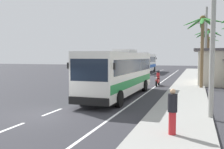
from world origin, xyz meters
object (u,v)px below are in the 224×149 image
object	(u,v)px
coach_bus_far_lane	(145,62)
palm_third	(209,46)
utility_pole_mid	(206,45)
motorcycle_beside_bus	(158,80)
palm_nearest	(203,36)
utility_pole_nearest	(213,10)
palm_second	(208,43)
coach_bus_foreground	(120,72)
utility_pole_far	(204,44)
pedestrian_near_kerb	(172,111)

from	to	relation	value
coach_bus_far_lane	palm_third	bearing A→B (deg)	-3.13
coach_bus_far_lane	utility_pole_mid	bearing A→B (deg)	-63.01
motorcycle_beside_bus	palm_nearest	xyz separation A→B (m)	(4.37, -1.41, 4.42)
utility_pole_nearest	palm_second	size ratio (longest dim) A/B	1.58
palm_second	motorcycle_beside_bus	bearing A→B (deg)	-132.21
coach_bus_foreground	motorcycle_beside_bus	distance (m)	8.56
utility_pole_nearest	utility_pole_far	world-z (taller)	utility_pole_nearest
utility_pole_nearest	palm_third	size ratio (longest dim) A/B	1.54
coach_bus_far_lane	motorcycle_beside_bus	size ratio (longest dim) A/B	5.83
motorcycle_beside_bus	pedestrian_near_kerb	world-z (taller)	pedestrian_near_kerb
coach_bus_foreground	palm_nearest	xyz separation A→B (m)	(6.11, 6.88, 3.17)
palm_third	coach_bus_far_lane	bearing A→B (deg)	176.87
coach_bus_foreground	utility_pole_far	world-z (taller)	utility_pole_far
motorcycle_beside_bus	palm_third	xyz separation A→B (m)	(5.84, 21.65, 4.34)
coach_bus_far_lane	utility_pole_mid	world-z (taller)	utility_pole_mid
motorcycle_beside_bus	palm_second	distance (m)	8.58
utility_pole_mid	utility_pole_far	world-z (taller)	utility_pole_far
coach_bus_foreground	utility_pole_far	size ratio (longest dim) A/B	1.19
motorcycle_beside_bus	palm_third	distance (m)	22.85
motorcycle_beside_bus	palm_nearest	world-z (taller)	palm_nearest
palm_second	palm_third	xyz separation A→B (m)	(0.78, 16.07, 0.24)
palm_second	utility_pole_far	bearing A→B (deg)	90.41
palm_nearest	palm_third	bearing A→B (deg)	86.35
coach_bus_foreground	utility_pole_mid	distance (m)	12.14
pedestrian_near_kerb	palm_nearest	world-z (taller)	palm_nearest
utility_pole_nearest	coach_bus_foreground	bearing A→B (deg)	137.79
motorcycle_beside_bus	palm_second	world-z (taller)	palm_second
utility_pole_nearest	coach_bus_far_lane	bearing A→B (deg)	105.90
utility_pole_mid	motorcycle_beside_bus	bearing A→B (deg)	-160.62
pedestrian_near_kerb	utility_pole_far	xyz separation A→B (m)	(1.89, 34.90, 4.13)
palm_nearest	palm_third	distance (m)	23.11
coach_bus_foreground	utility_pole_far	bearing A→B (deg)	75.35
palm_nearest	pedestrian_near_kerb	bearing A→B (deg)	-94.57
coach_bus_foreground	coach_bus_far_lane	xyz separation A→B (m)	(-4.00, 30.57, 0.11)
pedestrian_near_kerb	utility_pole_nearest	world-z (taller)	utility_pole_nearest
coach_bus_foreground	palm_third	world-z (taller)	palm_third
coach_bus_foreground	pedestrian_near_kerb	size ratio (longest dim) A/B	6.76
coach_bus_foreground	palm_second	size ratio (longest dim) A/B	1.83
utility_pole_nearest	palm_third	world-z (taller)	utility_pole_nearest
palm_third	motorcycle_beside_bus	bearing A→B (deg)	-105.10
palm_third	utility_pole_nearest	bearing A→B (deg)	-91.97
utility_pole_nearest	palm_third	xyz separation A→B (m)	(1.23, 35.70, -0.29)
coach_bus_far_lane	utility_pole_nearest	xyz separation A→B (m)	(10.35, -36.33, 3.28)
palm_nearest	palm_third	world-z (taller)	palm_nearest
coach_bus_far_lane	pedestrian_near_kerb	xyz separation A→B (m)	(8.82, -39.79, -0.97)
coach_bus_foreground	utility_pole_nearest	xyz separation A→B (m)	(6.35, -5.76, 3.39)
coach_bus_far_lane	palm_third	size ratio (longest dim) A/B	1.72
coach_bus_far_lane	motorcycle_beside_bus	world-z (taller)	coach_bus_far_lane
motorcycle_beside_bus	utility_pole_nearest	bearing A→B (deg)	-71.82
coach_bus_foreground	palm_second	world-z (taller)	palm_second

